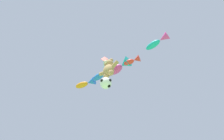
{
  "coord_description": "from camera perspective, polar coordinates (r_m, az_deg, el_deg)",
  "views": [
    {
      "loc": [
        7.49,
        -0.65,
        1.3
      ],
      "look_at": [
        1.89,
        5.57,
        12.53
      ],
      "focal_mm": 28.0,
      "sensor_mm": 36.0,
      "label": 1
    }
  ],
  "objects": [
    {
      "name": "fish_kite_crimson",
      "position": [
        16.71,
        6.81,
        3.04
      ],
      "size": [
        1.69,
        1.03,
        0.67
      ],
      "color": "red"
    },
    {
      "name": "diamond_kite",
      "position": [
        19.92,
        -2.49,
        3.12
      ],
      "size": [
        0.66,
        0.58,
        2.69
      ],
      "color": "red"
    },
    {
      "name": "fish_kite_cobalt",
      "position": [
        18.35,
        -3.24,
        -1.46
      ],
      "size": [
        2.16,
        0.88,
        0.82
      ],
      "color": "blue"
    },
    {
      "name": "fish_kite_tangerine",
      "position": [
        19.66,
        -8.38,
        -4.36
      ],
      "size": [
        2.47,
        1.46,
        0.86
      ],
      "color": "orange"
    },
    {
      "name": "fish_kite_teal",
      "position": [
        16.56,
        14.88,
        9.02
      ],
      "size": [
        2.28,
        0.78,
        0.75
      ],
      "color": "#19ADB2"
    },
    {
      "name": "teddy_bear_kite",
      "position": [
        15.79,
        -1.11,
        0.56
      ],
      "size": [
        2.31,
        1.02,
        2.35
      ],
      "color": "tan"
    },
    {
      "name": "soccer_ball_kite",
      "position": [
        14.52,
        -2.01,
        -4.3
      ],
      "size": [
        1.1,
        1.09,
        1.01
      ],
      "color": "white"
    },
    {
      "name": "fish_kite_magenta",
      "position": [
        17.35,
        2.73,
        1.14
      ],
      "size": [
        2.4,
        1.15,
        1.12
      ],
      "color": "#E53F9E"
    }
  ]
}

